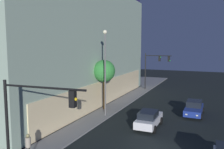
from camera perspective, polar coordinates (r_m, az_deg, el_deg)
name	(u,v)px	position (r m, az deg, el deg)	size (l,w,h in m)	color
modern_building	(21,39)	(38.55, -20.80, 7.82)	(31.87, 28.28, 17.45)	#4C4C51
traffic_light_near_corner	(31,111)	(14.47, -18.66, -8.28)	(0.55, 5.34, 5.59)	black
traffic_light_far_corner	(155,64)	(41.67, 10.18, 2.50)	(0.46, 4.58, 6.29)	black
street_lamp_sidewalk	(105,64)	(25.63, -1.65, 2.63)	(0.44, 0.44, 9.23)	#5E5E5E
sidewalk_tree	(104,71)	(28.38, -1.89, 0.78)	(2.63, 2.63, 5.92)	brown
pedestrian_waiting	(28,144)	(17.39, -19.33, -15.45)	(0.36, 0.36, 1.81)	#4C473D
car_white	(149,119)	(23.27, 8.75, -10.40)	(4.39, 1.96, 1.64)	silver
car_blue	(194,108)	(28.55, 18.93, -7.58)	(4.55, 2.04, 1.58)	navy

